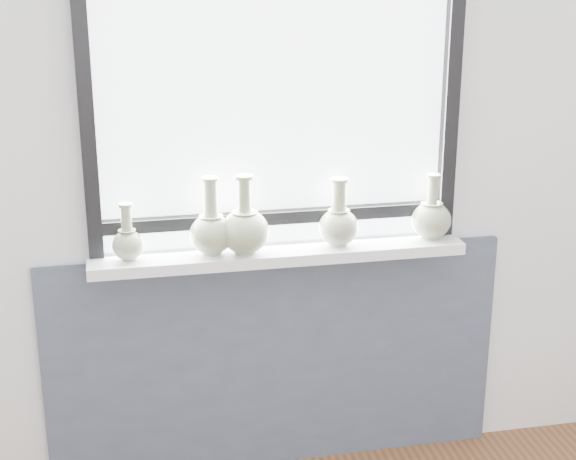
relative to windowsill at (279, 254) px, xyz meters
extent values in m
cube|color=silver|center=(0.00, 0.10, 0.42)|extent=(3.60, 0.02, 2.60)
cube|color=#434D5F|center=(0.00, 0.07, -0.45)|extent=(1.70, 0.03, 0.86)
cube|color=silver|center=(0.00, 0.00, 0.00)|extent=(1.32, 0.18, 0.04)
cube|color=black|center=(-0.62, 0.05, 0.55)|extent=(0.05, 0.06, 1.05)
cube|color=black|center=(0.62, 0.05, 0.55)|extent=(0.05, 0.06, 1.05)
cube|color=black|center=(0.00, 0.05, 0.12)|extent=(1.20, 0.05, 0.04)
cube|color=white|center=(0.00, 0.08, 0.52)|extent=(1.20, 0.01, 1.00)
cylinder|color=gray|center=(-0.52, -0.01, 0.02)|extent=(0.05, 0.05, 0.01)
ellipsoid|color=gray|center=(-0.52, -0.01, 0.07)|extent=(0.11, 0.11, 0.10)
cone|color=gray|center=(-0.52, -0.01, 0.11)|extent=(0.06, 0.06, 0.03)
cylinder|color=gray|center=(-0.52, -0.01, 0.16)|extent=(0.04, 0.04, 0.10)
cylinder|color=gray|center=(-0.52, -0.01, 0.21)|extent=(0.05, 0.05, 0.01)
cylinder|color=gray|center=(-0.24, 0.00, 0.02)|extent=(0.07, 0.07, 0.01)
ellipsoid|color=gray|center=(-0.24, 0.00, 0.09)|extent=(0.15, 0.15, 0.14)
cone|color=gray|center=(-0.24, 0.00, 0.14)|extent=(0.08, 0.08, 0.03)
cylinder|color=gray|center=(-0.24, 0.00, 0.21)|extent=(0.05, 0.05, 0.14)
cylinder|color=gray|center=(-0.24, 0.00, 0.28)|extent=(0.06, 0.06, 0.01)
cylinder|color=gray|center=(-0.12, -0.02, 0.02)|extent=(0.08, 0.08, 0.01)
ellipsoid|color=gray|center=(-0.12, -0.02, 0.10)|extent=(0.17, 0.17, 0.15)
cone|color=gray|center=(-0.12, -0.02, 0.15)|extent=(0.09, 0.09, 0.03)
cylinder|color=gray|center=(-0.12, -0.02, 0.22)|extent=(0.04, 0.04, 0.13)
cylinder|color=gray|center=(-0.12, -0.02, 0.29)|extent=(0.07, 0.07, 0.01)
cylinder|color=gray|center=(0.21, 0.00, 0.02)|extent=(0.06, 0.06, 0.01)
ellipsoid|color=gray|center=(0.21, 0.00, 0.09)|extent=(0.14, 0.14, 0.13)
cone|color=gray|center=(0.21, 0.00, 0.13)|extent=(0.08, 0.08, 0.03)
cylinder|color=gray|center=(0.21, 0.00, 0.19)|extent=(0.05, 0.05, 0.12)
cylinder|color=gray|center=(0.21, 0.00, 0.26)|extent=(0.06, 0.06, 0.01)
cylinder|color=gray|center=(0.56, 0.00, 0.02)|extent=(0.07, 0.07, 0.01)
ellipsoid|color=gray|center=(0.56, 0.00, 0.09)|extent=(0.14, 0.14, 0.13)
cone|color=gray|center=(0.56, 0.00, 0.14)|extent=(0.08, 0.08, 0.03)
cylinder|color=gray|center=(0.56, 0.00, 0.19)|extent=(0.03, 0.03, 0.11)
cylinder|color=gray|center=(0.56, 0.00, 0.25)|extent=(0.05, 0.05, 0.01)
camera|label=1|loc=(-0.55, -2.85, 1.06)|focal=55.00mm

